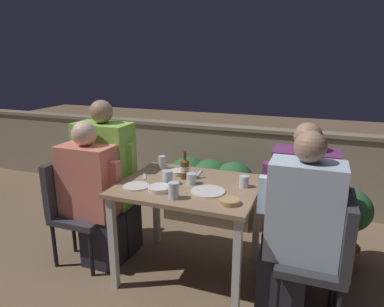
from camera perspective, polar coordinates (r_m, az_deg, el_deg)
ground_plane at (r=2.90m, az=-0.44°, el=-19.26°), size 16.00×16.00×0.00m
parapet_wall at (r=4.05m, az=7.45°, el=-1.73°), size 9.00×0.18×0.90m
dining_table at (r=2.58m, az=-0.47°, el=-7.24°), size 1.01×0.80×0.76m
planter_hedge at (r=3.60m, az=2.98°, el=-5.50°), size 0.91×0.47×0.65m
chair_left_near at (r=3.01m, az=-19.11°, el=-7.60°), size 0.42×0.42×0.87m
person_coral_top at (r=2.86m, az=-16.18°, el=-6.78°), size 0.50×0.26×1.20m
chair_left_far at (r=3.18m, az=-16.42°, el=-6.08°), size 0.42×0.42×0.87m
person_green_blouse at (r=3.02m, az=-13.70°, el=-4.04°), size 0.52×0.26×1.33m
chair_right_near at (r=2.35m, az=21.82°, el=-14.66°), size 0.42×0.42×0.87m
person_blue_shirt at (r=2.30m, az=17.14°, el=-11.84°), size 0.51×0.26×1.25m
chair_right_far at (r=2.63m, az=21.20°, el=-11.28°), size 0.42×0.42×0.87m
person_purple_stripe at (r=2.58m, az=17.06°, el=-8.75°), size 0.50×0.26×1.25m
beer_bottle at (r=2.63m, az=-1.21°, el=-2.45°), size 0.07×0.07×0.22m
plate_0 at (r=2.52m, az=-9.29°, el=-5.38°), size 0.19×0.19×0.01m
plate_1 at (r=2.40m, az=2.67°, el=-6.31°), size 0.24×0.24×0.01m
bowl_0 at (r=2.43m, az=-5.44°, el=-5.76°), size 0.16×0.16×0.03m
bowl_1 at (r=2.74m, az=-2.52°, el=-3.11°), size 0.13×0.13×0.04m
bowl_2 at (r=2.22m, az=6.26°, el=-7.88°), size 0.13×0.13×0.03m
glass_cup_0 at (r=2.53m, az=-4.12°, el=-4.01°), size 0.08×0.08×0.11m
glass_cup_1 at (r=2.50m, az=8.66°, el=-4.63°), size 0.07×0.07×0.08m
glass_cup_2 at (r=2.53m, az=-0.10°, el=-4.22°), size 0.07×0.07×0.08m
glass_cup_3 at (r=2.88m, az=-5.02°, el=-1.49°), size 0.06×0.06×0.11m
glass_cup_4 at (r=2.28m, az=-3.16°, el=-6.16°), size 0.07×0.07×0.11m
fork_0 at (r=2.76m, az=1.14°, el=-3.36°), size 0.03×0.17×0.01m
fork_1 at (r=2.73m, az=-7.94°, el=-3.74°), size 0.10×0.16×0.01m
potted_plant at (r=3.03m, az=24.24°, el=-10.04°), size 0.38×0.38×0.68m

